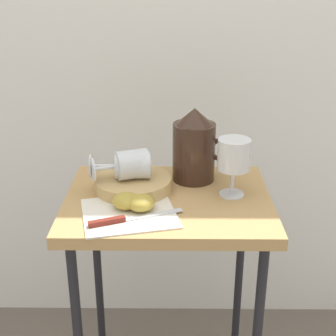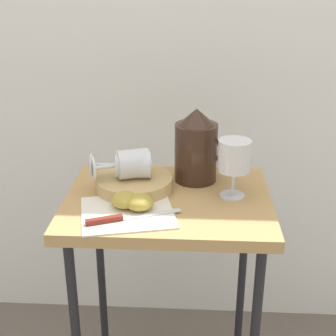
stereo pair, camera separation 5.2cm
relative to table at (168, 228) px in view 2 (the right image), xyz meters
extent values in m
cube|color=white|center=(0.00, 0.49, 0.36)|extent=(2.40, 0.03, 2.01)
cube|color=tan|center=(0.00, 0.00, 0.07)|extent=(0.52, 0.41, 0.03)
cylinder|color=black|center=(-0.22, 0.16, -0.29)|extent=(0.02, 0.02, 0.70)
cylinder|color=black|center=(0.22, 0.16, -0.29)|extent=(0.02, 0.02, 0.70)
cube|color=silver|center=(-0.09, -0.09, 0.09)|extent=(0.25, 0.24, 0.00)
cylinder|color=tan|center=(-0.09, 0.04, 0.11)|extent=(0.20, 0.20, 0.03)
cylinder|color=#382319|center=(0.07, 0.11, 0.17)|extent=(0.11, 0.11, 0.16)
cylinder|color=#B23819|center=(0.07, 0.11, 0.14)|extent=(0.11, 0.11, 0.09)
cone|color=#382319|center=(0.07, 0.11, 0.27)|extent=(0.10, 0.10, 0.04)
torus|color=#382319|center=(0.14, 0.11, 0.18)|extent=(0.07, 0.01, 0.07)
cylinder|color=silver|center=(0.16, 0.01, 0.09)|extent=(0.06, 0.06, 0.00)
cylinder|color=silver|center=(0.16, 0.01, 0.13)|extent=(0.01, 0.01, 0.07)
cylinder|color=silver|center=(0.16, 0.01, 0.20)|extent=(0.08, 0.08, 0.08)
cylinder|color=#B23819|center=(0.16, 0.01, 0.18)|extent=(0.07, 0.07, 0.04)
cylinder|color=silver|center=(-0.09, 0.04, 0.16)|extent=(0.09, 0.07, 0.07)
cylinder|color=silver|center=(-0.17, 0.04, 0.16)|extent=(0.06, 0.01, 0.01)
cylinder|color=silver|center=(-0.20, 0.04, 0.16)|extent=(0.01, 0.06, 0.06)
cylinder|color=silver|center=(-0.09, 0.04, 0.16)|extent=(0.10, 0.10, 0.08)
cylinder|color=silver|center=(-0.16, 0.02, 0.16)|extent=(0.06, 0.03, 0.01)
cylinder|color=silver|center=(-0.19, 0.01, 0.16)|extent=(0.03, 0.06, 0.06)
ellipsoid|color=#B29938|center=(-0.10, -0.07, 0.11)|extent=(0.07, 0.07, 0.04)
ellipsoid|color=#B29938|center=(-0.06, -0.08, 0.11)|extent=(0.07, 0.07, 0.04)
cube|color=silver|center=(-0.03, -0.10, 0.09)|extent=(0.14, 0.07, 0.00)
cube|color=maroon|center=(-0.14, -0.15, 0.10)|extent=(0.08, 0.04, 0.01)
camera|label=1|loc=(0.01, -1.11, 0.63)|focal=51.89mm
camera|label=2|loc=(0.06, -1.10, 0.63)|focal=51.89mm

